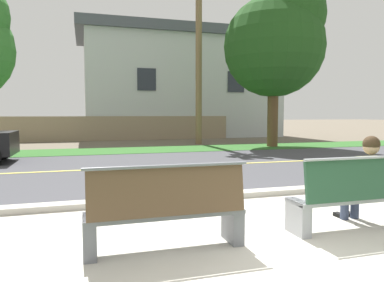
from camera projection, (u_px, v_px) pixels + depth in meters
name	position (u px, v px, depth m)	size (l,w,h in m)	color
ground_plane	(152.00, 161.00, 11.95)	(140.00, 140.00, 0.00)	#665B4C
sidewalk_pavement	(259.00, 233.00, 4.69)	(44.00, 3.60, 0.01)	beige
curb_edge	(209.00, 196.00, 6.55)	(44.00, 0.30, 0.11)	#ADA89E
street_asphalt	(162.00, 167.00, 10.51)	(52.00, 8.00, 0.01)	#424247
road_centre_line	(162.00, 167.00, 10.51)	(48.00, 0.14, 0.01)	#E0CC4C
far_verge_grass	(137.00, 150.00, 15.37)	(48.00, 2.80, 0.02)	#2D6026
bench_left	(166.00, 212.00, 4.04)	(1.80, 0.48, 1.01)	slate
bench_right	(356.00, 197.00, 4.78)	(1.80, 0.48, 1.01)	#9EA0A8
seated_person_olive	(365.00, 177.00, 5.00)	(0.52, 0.68, 1.25)	#333D56
shade_tree_left	(278.00, 39.00, 16.68)	(4.64, 4.64, 7.66)	brown
garden_wall	(121.00, 128.00, 21.06)	(13.00, 0.36, 1.40)	gray
house_across_street	(180.00, 84.00, 25.15)	(13.64, 6.91, 7.06)	#B7BCC1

